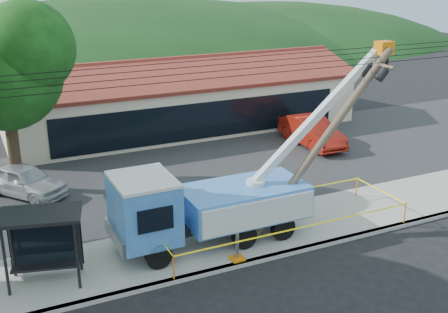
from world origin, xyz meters
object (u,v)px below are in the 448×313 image
(utility_truck, at_px, (207,203))
(car_silver, at_px, (26,197))
(bus_shelter, at_px, (42,230))
(leaning_pole, at_px, (328,133))
(car_red, at_px, (311,146))

(utility_truck, distance_m, car_silver, 9.93)
(bus_shelter, distance_m, car_silver, 8.33)
(bus_shelter, bearing_deg, utility_truck, 16.26)
(leaning_pole, bearing_deg, bus_shelter, 178.20)
(car_silver, bearing_deg, car_red, -34.75)
(leaning_pole, height_order, bus_shelter, leaning_pole)
(leaning_pole, xyz_separation_m, bus_shelter, (-11.06, 0.35, -2.00))
(utility_truck, distance_m, bus_shelter, 6.05)
(car_silver, xyz_separation_m, car_red, (16.28, 0.67, 0.00))
(bus_shelter, relative_size, car_red, 0.58)
(car_silver, bearing_deg, utility_truck, -90.88)
(utility_truck, bearing_deg, car_silver, 126.23)
(bus_shelter, xyz_separation_m, car_silver, (0.26, 8.08, -2.01))
(bus_shelter, height_order, car_silver, bus_shelter)
(utility_truck, xyz_separation_m, car_silver, (-5.78, 7.89, -1.75))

